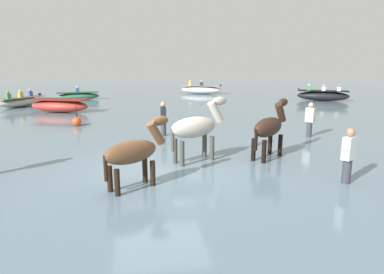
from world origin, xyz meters
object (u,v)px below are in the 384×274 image
object	(u,v)px
boat_far_offshore	(201,90)
boat_distant_west	(323,96)
horse_trailing_dark_bay	(269,128)
person_onlooker_left	(348,160)
boat_mid_channel	(60,106)
person_wading_close	(310,122)
horse_lead_pinto	(196,129)
horse_flank_bay	(134,153)
channel_buoy	(77,121)
boat_mid_outer	(78,96)
person_wading_mid	(163,121)
boat_far_inshore	(21,102)

from	to	relation	value
boat_far_offshore	boat_distant_west	bearing A→B (deg)	-42.71
horse_trailing_dark_bay	person_onlooker_left	size ratio (longest dim) A/B	1.24
boat_mid_channel	person_wading_close	distance (m)	13.84
boat_far_offshore	boat_mid_channel	distance (m)	14.64
boat_mid_channel	person_wading_close	size ratio (longest dim) A/B	2.29
horse_lead_pinto	person_wading_close	size ratio (longest dim) A/B	1.30
horse_flank_bay	boat_distant_west	world-z (taller)	horse_flank_bay
horse_lead_pinto	channel_buoy	size ratio (longest dim) A/B	2.31
horse_lead_pinto	boat_far_offshore	distance (m)	21.80
boat_mid_outer	person_wading_mid	size ratio (longest dim) A/B	2.03
boat_distant_west	channel_buoy	bearing A→B (deg)	-155.19
boat_mid_outer	person_wading_mid	world-z (taller)	person_wading_mid
horse_trailing_dark_bay	boat_far_inshore	world-z (taller)	horse_trailing_dark_bay
horse_flank_bay	boat_mid_channel	xyz separation A→B (m)	(-4.29, 12.88, -0.42)
boat_far_offshore	channel_buoy	distance (m)	17.31
horse_trailing_dark_bay	boat_distant_west	size ratio (longest dim) A/B	0.52
horse_lead_pinto	boat_mid_outer	size ratio (longest dim) A/B	0.64
boat_far_offshore	boat_distant_west	size ratio (longest dim) A/B	1.02
horse_lead_pinto	horse_flank_bay	size ratio (longest dim) A/B	1.13
person_onlooker_left	channel_buoy	bearing A→B (deg)	130.61
horse_trailing_dark_bay	boat_mid_outer	xyz separation A→B (m)	(-8.27, 17.77, -0.59)
horse_flank_bay	channel_buoy	size ratio (longest dim) A/B	2.04
horse_flank_bay	person_wading_mid	bearing A→B (deg)	78.56
horse_trailing_dark_bay	boat_far_inshore	bearing A→B (deg)	128.73
boat_mid_channel	person_onlooker_left	world-z (taller)	person_onlooker_left
person_wading_close	horse_flank_bay	bearing A→B (deg)	-146.63
boat_distant_west	person_onlooker_left	world-z (taller)	person_onlooker_left
boat_far_inshore	person_onlooker_left	bearing A→B (deg)	-53.29
boat_mid_outer	boat_distant_west	distance (m)	18.71
channel_buoy	person_wading_mid	bearing A→B (deg)	-36.46
boat_far_offshore	boat_mid_channel	size ratio (longest dim) A/B	1.06
boat_mid_outer	person_onlooker_left	size ratio (longest dim) A/B	2.03
horse_trailing_dark_bay	boat_distant_west	xyz separation A→B (m)	(10.06, 14.05, -0.50)
horse_trailing_dark_bay	boat_mid_channel	xyz separation A→B (m)	(-8.23, 11.03, -0.51)
channel_buoy	boat_far_inshore	bearing A→B (deg)	121.72
boat_mid_outer	person_onlooker_left	xyz separation A→B (m)	(9.24, -20.14, 0.27)
boat_far_offshore	boat_far_inshore	distance (m)	15.27
boat_far_inshore	boat_mid_outer	bearing A→B (deg)	51.14
boat_distant_west	person_wading_mid	distance (m)	16.57
horse_trailing_dark_bay	person_wading_mid	distance (m)	4.63
person_wading_mid	person_wading_close	distance (m)	5.63
boat_far_inshore	person_wading_close	bearing A→B (deg)	-39.59
person_onlooker_left	boat_distant_west	bearing A→B (deg)	61.03
person_wading_close	boat_mid_channel	bearing A→B (deg)	142.02
boat_far_offshore	person_onlooker_left	bearing A→B (deg)	-92.79
horse_flank_bay	boat_far_offshore	size ratio (longest dim) A/B	0.47
boat_mid_outer	channel_buoy	distance (m)	11.53
boat_distant_west	person_onlooker_left	distance (m)	18.77
horse_flank_bay	boat_mid_outer	distance (m)	20.10
person_onlooker_left	person_wading_mid	size ratio (longest dim) A/B	1.00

